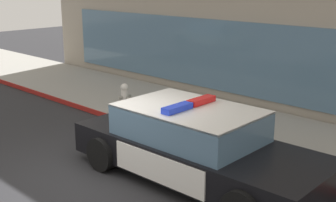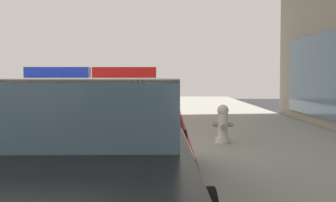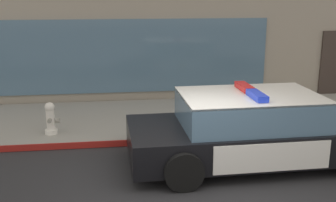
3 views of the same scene
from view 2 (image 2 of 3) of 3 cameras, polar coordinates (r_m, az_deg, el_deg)
ground at (r=6.45m, az=-17.54°, el=-9.64°), size 48.00×48.00×0.00m
sidewalk at (r=6.48m, az=19.12°, el=-8.94°), size 48.00×3.35×0.15m
curb_red_paint at (r=6.15m, az=3.83°, el=-9.42°), size 28.80×0.04×0.14m
police_cruiser at (r=4.74m, az=-9.62°, el=-5.71°), size 5.01×2.21×1.49m
fire_hydrant at (r=8.82m, az=6.80°, el=-2.87°), size 0.34×0.39×0.73m
car_far_lane at (r=15.83m, az=-19.29°, el=0.03°), size 4.66×2.12×1.29m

